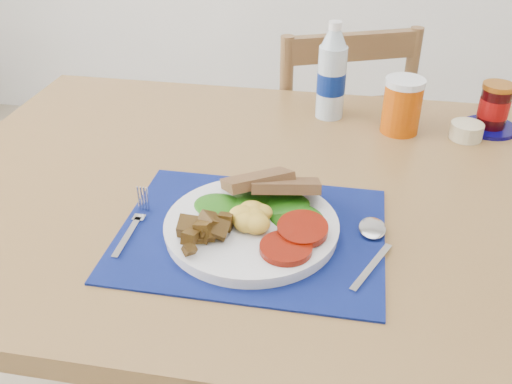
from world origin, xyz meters
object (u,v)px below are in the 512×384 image
chair_far (331,135)px  jam_on_saucer (493,110)px  juice_glass (402,107)px  water_bottle (332,76)px  breakfast_plate (248,223)px

chair_far → jam_on_saucer: bearing=114.5°
chair_far → jam_on_saucer: (0.35, -0.32, 0.25)m
juice_glass → jam_on_saucer: bearing=13.0°
water_bottle → chair_far: bearing=90.3°
juice_glass → jam_on_saucer: juice_glass is taller
water_bottle → juice_glass: bearing=-18.9°
breakfast_plate → jam_on_saucer: (0.44, 0.47, 0.02)m
water_bottle → jam_on_saucer: bearing=-1.3°
chair_far → jam_on_saucer: chair_far is taller
chair_far → juice_glass: bearing=90.3°
chair_far → juice_glass: 0.48m
chair_far → jam_on_saucer: 0.54m
breakfast_plate → jam_on_saucer: bearing=23.0°
chair_far → breakfast_plate: 0.83m
breakfast_plate → water_bottle: (0.09, 0.48, 0.07)m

